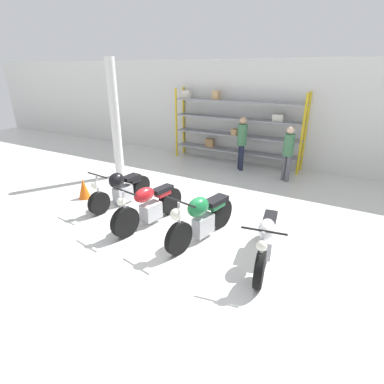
{
  "coord_description": "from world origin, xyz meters",
  "views": [
    {
      "loc": [
        3.08,
        -5.02,
        3.28
      ],
      "look_at": [
        0.0,
        0.4,
        0.7
      ],
      "focal_mm": 28.0,
      "sensor_mm": 36.0,
      "label": 1
    }
  ],
  "objects": [
    {
      "name": "traffic_cone",
      "position": [
        -3.17,
        0.06,
        0.28
      ],
      "size": [
        0.32,
        0.32,
        0.55
      ],
      "color": "orange",
      "rests_on": "ground_plane"
    },
    {
      "name": "support_pillar",
      "position": [
        -3.6,
        1.94,
        1.8
      ],
      "size": [
        0.28,
        0.28,
        3.6
      ],
      "color": "silver",
      "rests_on": "ground_plane"
    },
    {
      "name": "person_near_rack",
      "position": [
        1.24,
        4.13,
        1.0
      ],
      "size": [
        0.45,
        0.45,
        1.7
      ],
      "rotation": [
        0.0,
        0.0,
        4.07
      ],
      "color": "#595960",
      "rests_on": "ground_plane"
    },
    {
      "name": "motorcycle_green",
      "position": [
        0.59,
        -0.26,
        0.5
      ],
      "size": [
        0.76,
        2.02,
        1.08
      ],
      "rotation": [
        0.0,
        0.0,
        -1.76
      ],
      "color": "black",
      "rests_on": "ground_plane"
    },
    {
      "name": "motorcycle_red",
      "position": [
        -0.74,
        -0.24,
        0.44
      ],
      "size": [
        0.7,
        2.05,
        1.03
      ],
      "rotation": [
        0.0,
        0.0,
        -1.72
      ],
      "color": "black",
      "rests_on": "ground_plane"
    },
    {
      "name": "ground_plane",
      "position": [
        0.0,
        0.0,
        0.0
      ],
      "size": [
        30.0,
        30.0,
        0.0
      ],
      "primitive_type": "plane",
      "color": "silver"
    },
    {
      "name": "motorcycle_black",
      "position": [
        -2.03,
        0.27,
        0.42
      ],
      "size": [
        0.67,
        2.0,
        1.0
      ],
      "rotation": [
        0.0,
        0.0,
        -1.67
      ],
      "color": "black",
      "rests_on": "ground_plane"
    },
    {
      "name": "motorcycle_white",
      "position": [
        1.95,
        -0.33,
        0.44
      ],
      "size": [
        0.7,
        2.08,
        1.01
      ],
      "rotation": [
        0.0,
        0.0,
        -1.4
      ],
      "color": "black",
      "rests_on": "ground_plane"
    },
    {
      "name": "person_browsing",
      "position": [
        -0.38,
        4.48,
        1.08
      ],
      "size": [
        0.45,
        0.45,
        1.81
      ],
      "rotation": [
        0.0,
        0.0,
        3.86
      ],
      "color": "#1E2338",
      "rests_on": "ground_plane"
    },
    {
      "name": "shelving_rack",
      "position": [
        -0.97,
        5.19,
        1.38
      ],
      "size": [
        4.8,
        0.63,
        2.61
      ],
      "color": "gold",
      "rests_on": "ground_plane"
    },
    {
      "name": "back_wall",
      "position": [
        0.0,
        5.55,
        1.8
      ],
      "size": [
        30.0,
        0.08,
        3.6
      ],
      "color": "silver",
      "rests_on": "ground_plane"
    }
  ]
}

